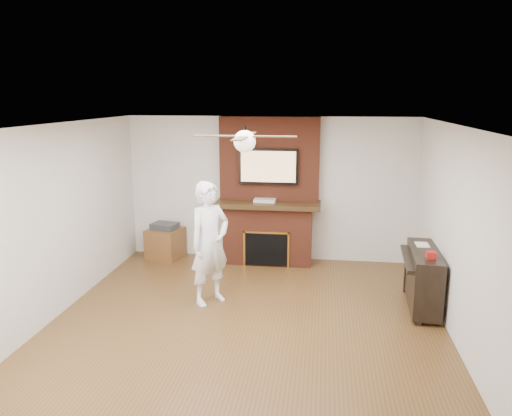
# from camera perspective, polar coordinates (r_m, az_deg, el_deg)

# --- Properties ---
(room_shell) EXTENTS (5.36, 5.86, 2.86)m
(room_shell) POSITION_cam_1_polar(r_m,az_deg,el_deg) (6.05, -1.25, -2.52)
(room_shell) COLOR #4F3217
(room_shell) RESTS_ON ground
(fireplace) EXTENTS (1.78, 0.64, 2.50)m
(fireplace) POSITION_cam_1_polar(r_m,az_deg,el_deg) (8.56, 1.44, 0.27)
(fireplace) COLOR maroon
(fireplace) RESTS_ON ground
(tv) EXTENTS (1.00, 0.08, 0.60)m
(tv) POSITION_cam_1_polar(r_m,az_deg,el_deg) (8.40, 1.43, 4.78)
(tv) COLOR black
(tv) RESTS_ON fireplace
(ceiling_fan) EXTENTS (1.21, 1.21, 0.31)m
(ceiling_fan) POSITION_cam_1_polar(r_m,az_deg,el_deg) (5.86, -1.30, 7.74)
(ceiling_fan) COLOR black
(ceiling_fan) RESTS_ON room_shell
(person) EXTENTS (0.73, 0.75, 1.72)m
(person) POSITION_cam_1_polar(r_m,az_deg,el_deg) (6.89, -5.31, -4.04)
(person) COLOR white
(person) RESTS_ON ground
(side_table) EXTENTS (0.66, 0.66, 0.64)m
(side_table) POSITION_cam_1_polar(r_m,az_deg,el_deg) (9.06, -10.32, -3.82)
(side_table) COLOR brown
(side_table) RESTS_ON ground
(piano) EXTENTS (0.54, 1.27, 0.91)m
(piano) POSITION_cam_1_polar(r_m,az_deg,el_deg) (7.19, 18.54, -7.50)
(piano) COLOR black
(piano) RESTS_ON ground
(cable_box) EXTENTS (0.37, 0.22, 0.05)m
(cable_box) POSITION_cam_1_polar(r_m,az_deg,el_deg) (8.45, 1.01, 0.88)
(cable_box) COLOR silver
(cable_box) RESTS_ON fireplace
(candle_orange) EXTENTS (0.07, 0.07, 0.11)m
(candle_orange) POSITION_cam_1_polar(r_m,az_deg,el_deg) (8.65, -0.38, -6.07)
(candle_orange) COLOR #C96B17
(candle_orange) RESTS_ON ground
(candle_green) EXTENTS (0.07, 0.07, 0.10)m
(candle_green) POSITION_cam_1_polar(r_m,az_deg,el_deg) (8.62, 1.04, -6.17)
(candle_green) COLOR #4C7C31
(candle_green) RESTS_ON ground
(candle_cream) EXTENTS (0.08, 0.08, 0.11)m
(candle_cream) POSITION_cam_1_polar(r_m,az_deg,el_deg) (8.62, 2.06, -6.14)
(candle_cream) COLOR beige
(candle_cream) RESTS_ON ground
(candle_blue) EXTENTS (0.06, 0.06, 0.08)m
(candle_blue) POSITION_cam_1_polar(r_m,az_deg,el_deg) (8.59, 2.89, -6.33)
(candle_blue) COLOR #3A5AAF
(candle_blue) RESTS_ON ground
(candle_cream_extra) EXTENTS (0.08, 0.08, 0.11)m
(candle_cream_extra) POSITION_cam_1_polar(r_m,az_deg,el_deg) (8.61, 3.04, -6.18)
(candle_cream_extra) COLOR #F7C4D1
(candle_cream_extra) RESTS_ON ground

